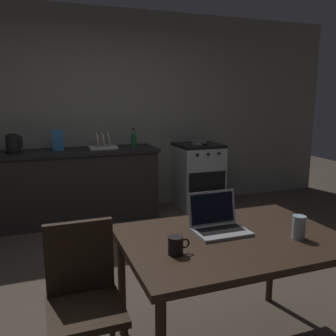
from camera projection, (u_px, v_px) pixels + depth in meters
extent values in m
plane|color=#473D33|center=(164.00, 291.00, 2.92)|extent=(12.00, 12.00, 0.00)
cube|color=gray|center=(127.00, 112.00, 4.95)|extent=(6.40, 0.10, 2.69)
cube|color=#282623|center=(72.00, 187.00, 4.52)|extent=(2.10, 0.60, 0.87)
cube|color=black|center=(70.00, 152.00, 4.44)|extent=(2.16, 0.64, 0.04)
cube|color=#B7BABF|center=(198.00, 177.00, 5.12)|extent=(0.60, 0.60, 0.87)
cube|color=black|center=(198.00, 145.00, 5.03)|extent=(0.60, 0.60, 0.04)
cube|color=black|center=(207.00, 186.00, 4.85)|extent=(0.54, 0.01, 0.40)
cylinder|color=black|center=(197.00, 155.00, 4.70)|extent=(0.04, 0.02, 0.04)
cylinder|color=black|center=(208.00, 154.00, 4.76)|extent=(0.04, 0.02, 0.04)
cylinder|color=black|center=(219.00, 154.00, 4.81)|extent=(0.04, 0.02, 0.04)
cube|color=#332319|center=(232.00, 240.00, 2.10)|extent=(1.27, 0.89, 0.04)
cylinder|color=#332319|center=(122.00, 284.00, 2.33)|extent=(0.05, 0.05, 0.71)
cylinder|color=#332319|center=(271.00, 257.00, 2.72)|extent=(0.05, 0.05, 0.71)
cube|color=#2D2116|center=(86.00, 311.00, 1.91)|extent=(0.40, 0.40, 0.04)
cube|color=#2D2116|center=(80.00, 257.00, 2.03)|extent=(0.38, 0.04, 0.42)
cylinder|color=#2D2116|center=(112.00, 324.00, 2.17)|extent=(0.04, 0.04, 0.41)
cube|color=#99999E|center=(221.00, 232.00, 2.14)|extent=(0.32, 0.22, 0.02)
cube|color=black|center=(220.00, 229.00, 2.15)|extent=(0.28, 0.12, 0.00)
cube|color=#99999E|center=(212.00, 208.00, 2.24)|extent=(0.32, 0.05, 0.21)
cube|color=black|center=(212.00, 208.00, 2.23)|extent=(0.29, 0.03, 0.18)
cylinder|color=black|center=(14.00, 152.00, 4.21)|extent=(0.17, 0.17, 0.02)
cylinder|color=black|center=(13.00, 143.00, 4.19)|extent=(0.16, 0.16, 0.19)
cylinder|color=black|center=(12.00, 134.00, 4.17)|extent=(0.10, 0.10, 0.02)
cube|color=black|center=(22.00, 142.00, 4.22)|extent=(0.02, 0.02, 0.13)
cylinder|color=#19592D|center=(134.00, 141.00, 4.64)|extent=(0.07, 0.07, 0.17)
cone|color=#19592D|center=(134.00, 132.00, 4.62)|extent=(0.07, 0.07, 0.06)
cylinder|color=black|center=(134.00, 129.00, 4.61)|extent=(0.03, 0.03, 0.02)
cylinder|color=gray|center=(199.00, 144.00, 5.01)|extent=(0.21, 0.21, 0.01)
torus|color=gray|center=(199.00, 141.00, 5.00)|extent=(0.22, 0.22, 0.02)
cylinder|color=black|center=(205.00, 144.00, 4.82)|extent=(0.02, 0.18, 0.02)
cylinder|color=black|center=(176.00, 246.00, 1.85)|extent=(0.08, 0.08, 0.09)
torus|color=black|center=(185.00, 243.00, 1.87)|extent=(0.05, 0.01, 0.05)
cylinder|color=#99B7C6|center=(299.00, 227.00, 2.05)|extent=(0.08, 0.08, 0.14)
cube|color=#3372B2|center=(58.00, 140.00, 4.38)|extent=(0.13, 0.05, 0.25)
cube|color=silver|center=(103.00, 147.00, 4.57)|extent=(0.34, 0.26, 0.03)
cylinder|color=beige|center=(97.00, 139.00, 4.52)|extent=(0.04, 0.18, 0.18)
cylinder|color=beige|center=(103.00, 139.00, 4.55)|extent=(0.04, 0.18, 0.18)
cylinder|color=beige|center=(108.00, 139.00, 4.57)|extent=(0.04, 0.18, 0.18)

